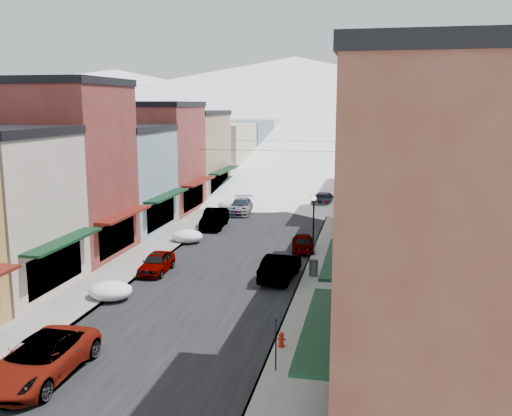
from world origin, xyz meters
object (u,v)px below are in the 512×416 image
at_px(fire_hydrant, 281,340).
at_px(streetlamp_near, 314,218).
at_px(car_silver_sedan, 157,262).
at_px(car_dark_hatch, 214,218).
at_px(car_green_sedan, 280,267).
at_px(trash_can, 313,268).
at_px(car_white_suv, 40,359).

bearing_deg(fire_hydrant, streetlamp_near, 90.92).
relative_size(car_silver_sedan, streetlamp_near, 0.93).
relative_size(car_dark_hatch, car_green_sedan, 1.04).
bearing_deg(streetlamp_near, car_silver_sedan, -147.60).
bearing_deg(car_green_sedan, trash_can, -156.31).
xyz_separation_m(car_white_suv, car_green_sedan, (7.26, 14.77, -0.01)).
bearing_deg(car_green_sedan, car_dark_hatch, -54.65).
xyz_separation_m(car_dark_hatch, trash_can, (10.06, -13.00, -0.17)).
relative_size(car_silver_sedan, car_dark_hatch, 0.78).
distance_m(car_dark_hatch, streetlamp_near, 12.48).
height_order(car_silver_sedan, car_green_sedan, car_green_sedan).
relative_size(car_silver_sedan, fire_hydrant, 5.81).
relative_size(car_green_sedan, streetlamp_near, 1.15).
height_order(car_white_suv, streetlamp_near, streetlamp_near).
bearing_deg(car_silver_sedan, streetlamp_near, 30.17).
bearing_deg(fire_hydrant, car_dark_hatch, 112.20).
relative_size(car_white_suv, streetlamp_near, 1.37).
distance_m(car_white_suv, trash_can, 18.01).
bearing_deg(fire_hydrant, car_green_sedan, 99.44).
bearing_deg(car_green_sedan, car_white_suv, 68.69).
bearing_deg(fire_hydrant, car_white_suv, -153.11).
relative_size(car_dark_hatch, streetlamp_near, 1.20).
bearing_deg(streetlamp_near, car_green_sedan, -103.88).
xyz_separation_m(car_dark_hatch, streetlamp_near, (9.50, -7.84, 1.99)).
distance_m(car_white_suv, car_green_sedan, 16.46).
bearing_deg(car_white_suv, car_silver_sedan, 93.72).
height_order(car_white_suv, car_dark_hatch, car_dark_hatch).
bearing_deg(trash_can, car_dark_hatch, 127.73).
xyz_separation_m(fire_hydrant, trash_can, (0.30, 10.91, 0.20)).
distance_m(car_white_suv, car_dark_hatch, 28.46).
relative_size(car_white_suv, car_silver_sedan, 1.47).
relative_size(car_green_sedan, fire_hydrant, 7.16).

